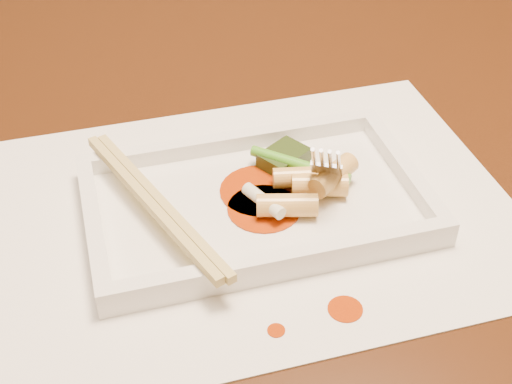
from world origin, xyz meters
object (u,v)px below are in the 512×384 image
object	(u,v)px
placemat	(256,210)
fork	(339,95)
plate_base	(256,206)
chopstick_a	(149,203)
table	(226,181)

from	to	relation	value
placemat	fork	distance (m)	0.11
plate_base	chopstick_a	xyz separation A→B (m)	(-0.08, 0.00, 0.02)
plate_base	fork	distance (m)	0.11
plate_base	chopstick_a	distance (m)	0.08
table	placemat	world-z (taller)	placemat
placemat	plate_base	bearing A→B (deg)	0.00
placemat	table	bearing A→B (deg)	85.30
table	placemat	distance (m)	0.20
plate_base	fork	world-z (taller)	fork
table	plate_base	xyz separation A→B (m)	(-0.01, -0.17, 0.11)
table	chopstick_a	size ratio (longest dim) A/B	7.17
fork	table	bearing A→B (deg)	110.56
chopstick_a	table	bearing A→B (deg)	60.28
table	chopstick_a	distance (m)	0.23
fork	chopstick_a	bearing A→B (deg)	-173.25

